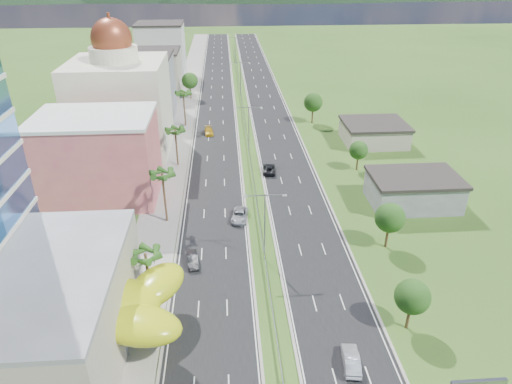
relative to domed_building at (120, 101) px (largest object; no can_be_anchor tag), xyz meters
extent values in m
plane|color=#2D5119|center=(28.00, -55.00, -11.35)|extent=(500.00, 500.00, 0.00)
cube|color=black|center=(20.50, 35.00, -11.33)|extent=(11.00, 260.00, 0.04)
cube|color=black|center=(35.50, 35.00, -11.33)|extent=(11.00, 260.00, 0.04)
cube|color=gray|center=(11.00, 35.00, -11.29)|extent=(7.00, 260.00, 0.12)
cube|color=gray|center=(28.00, 17.00, -10.73)|extent=(0.08, 216.00, 0.28)
cube|color=gray|center=(28.00, 119.00, -11.00)|extent=(0.10, 0.12, 0.70)
cylinder|color=gray|center=(28.00, -45.00, -5.85)|extent=(0.20, 0.20, 11.00)
cube|color=gray|center=(26.56, -45.00, -0.55)|extent=(2.88, 0.12, 0.12)
cube|color=gray|center=(29.44, -45.00, -0.55)|extent=(2.88, 0.12, 0.12)
cube|color=silver|center=(25.28, -45.00, -0.65)|extent=(0.60, 0.25, 0.18)
cube|color=silver|center=(30.72, -45.00, -0.65)|extent=(0.60, 0.25, 0.18)
cylinder|color=gray|center=(28.00, -5.00, -5.85)|extent=(0.20, 0.20, 11.00)
cube|color=gray|center=(26.56, -5.00, -0.55)|extent=(2.88, 0.12, 0.12)
cube|color=gray|center=(29.44, -5.00, -0.55)|extent=(2.88, 0.12, 0.12)
cube|color=silver|center=(25.28, -5.00, -0.65)|extent=(0.60, 0.25, 0.18)
cube|color=silver|center=(30.72, -5.00, -0.65)|extent=(0.60, 0.25, 0.18)
cylinder|color=gray|center=(28.00, 40.00, -5.85)|extent=(0.20, 0.20, 11.00)
cube|color=gray|center=(26.56, 40.00, -0.55)|extent=(2.88, 0.12, 0.12)
cube|color=gray|center=(29.44, 40.00, -0.55)|extent=(2.88, 0.12, 0.12)
cube|color=silver|center=(25.28, 40.00, -0.65)|extent=(0.60, 0.25, 0.18)
cube|color=silver|center=(30.72, 40.00, -0.65)|extent=(0.60, 0.25, 0.18)
cylinder|color=gray|center=(28.00, 85.00, -5.85)|extent=(0.20, 0.20, 11.00)
cube|color=gray|center=(26.56, 85.00, -0.55)|extent=(2.88, 0.12, 0.12)
cube|color=gray|center=(29.44, 85.00, -0.55)|extent=(2.88, 0.12, 0.12)
cube|color=silver|center=(25.28, 85.00, -0.65)|extent=(0.60, 0.25, 0.18)
cube|color=silver|center=(30.72, 85.00, -0.65)|extent=(0.60, 0.25, 0.18)
cylinder|color=gray|center=(4.00, -57.00, -9.35)|extent=(0.50, 0.50, 4.00)
cylinder|color=gray|center=(11.00, -62.00, -9.35)|extent=(0.50, 0.50, 4.00)
cylinder|color=gray|center=(7.00, -65.00, -9.35)|extent=(0.50, 0.50, 4.00)
cylinder|color=gray|center=(13.00, -57.00, -9.35)|extent=(0.50, 0.50, 4.00)
cube|color=#C4505E|center=(0.00, -23.00, -3.85)|extent=(20.00, 15.00, 15.00)
cube|color=beige|center=(0.00, 0.00, -1.35)|extent=(20.00, 20.00, 20.00)
cylinder|color=beige|center=(0.00, 0.00, 10.15)|extent=(10.00, 10.00, 3.00)
sphere|color=brown|center=(0.00, 0.00, 13.15)|extent=(8.40, 8.40, 8.40)
cube|color=gray|center=(1.00, 25.00, -3.35)|extent=(16.00, 15.00, 16.00)
cube|color=#B1A692|center=(1.00, 47.00, -4.85)|extent=(16.00, 15.00, 13.00)
cube|color=silver|center=(1.00, 70.00, -2.35)|extent=(16.00, 15.00, 18.00)
cube|color=gray|center=(56.00, -30.00, -8.85)|extent=(15.00, 10.00, 5.00)
cube|color=#B1A692|center=(58.00, 0.00, -9.15)|extent=(14.00, 12.00, 4.40)
cylinder|color=#47301C|center=(12.50, -53.00, -7.60)|extent=(0.36, 0.36, 7.50)
cylinder|color=#47301C|center=(12.50, -33.00, -6.85)|extent=(0.36, 0.36, 9.00)
cylinder|color=#47301C|center=(12.50, -10.00, -7.35)|extent=(0.36, 0.36, 8.00)
cylinder|color=#47301C|center=(12.50, 15.00, -6.95)|extent=(0.36, 0.36, 8.80)
cylinder|color=#47301C|center=(12.50, 40.00, -8.90)|extent=(0.40, 0.40, 4.90)
sphere|color=#28531A|center=(12.50, 40.00, -5.75)|extent=(4.90, 4.90, 4.90)
cylinder|color=#47301C|center=(44.00, -60.00, -9.25)|extent=(0.40, 0.40, 4.20)
sphere|color=#28531A|center=(44.00, -60.00, -6.55)|extent=(4.20, 4.20, 4.20)
cylinder|color=#47301C|center=(47.00, -43.00, -9.08)|extent=(0.40, 0.40, 4.55)
sphere|color=#28531A|center=(47.00, -43.00, -6.15)|extent=(4.55, 4.55, 4.55)
cylinder|color=#47301C|center=(50.00, -15.00, -9.43)|extent=(0.40, 0.40, 3.85)
sphere|color=#28531A|center=(50.00, -15.00, -6.95)|extent=(3.85, 3.85, 3.85)
cylinder|color=#47301C|center=(46.00, 15.00, -8.90)|extent=(0.40, 0.40, 4.90)
sphere|color=#28531A|center=(46.00, 15.00, -5.75)|extent=(4.90, 4.90, 4.90)
imported|color=black|center=(17.46, -45.34, -10.59)|extent=(2.13, 4.59, 1.46)
imported|color=#95979B|center=(24.80, -33.32, -10.56)|extent=(3.38, 5.80, 1.52)
imported|color=#C09416|center=(18.75, 8.35, -10.60)|extent=(2.47, 5.09, 1.43)
imported|color=#B2B4BA|center=(35.79, -65.17, -10.52)|extent=(2.23, 4.98, 1.59)
imported|color=black|center=(31.60, -14.90, -10.58)|extent=(2.93, 5.52, 1.48)
camera|label=1|loc=(22.87, -99.90, 29.04)|focal=32.00mm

